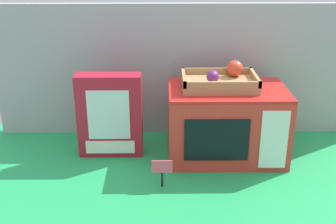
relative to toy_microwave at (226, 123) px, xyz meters
name	(u,v)px	position (x,y,z in m)	size (l,w,h in m)	color
ground_plane	(192,156)	(-0.13, -0.01, -0.14)	(1.70, 1.70, 0.00)	#219E54
display_back_panel	(190,70)	(-0.13, 0.23, 0.14)	(1.61, 0.03, 0.55)	#A0A3A8
toy_microwave	(226,123)	(0.00, 0.00, 0.00)	(0.44, 0.28, 0.27)	red
food_groups_crate	(221,81)	(-0.03, 0.02, 0.16)	(0.27, 0.18, 0.09)	#A37F51
cookie_set_box	(110,115)	(-0.44, 0.02, 0.02)	(0.25, 0.08, 0.32)	#B2192D
price_sign	(162,169)	(-0.24, -0.23, -0.07)	(0.07, 0.01, 0.10)	black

